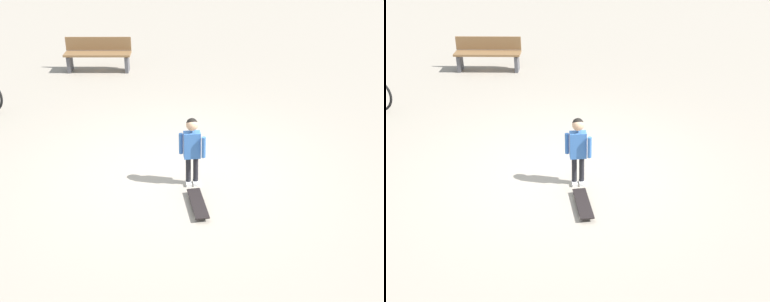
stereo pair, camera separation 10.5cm
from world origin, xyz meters
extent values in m
plane|color=#9E9384|center=(0.00, 0.00, 0.00)|extent=(50.00, 50.00, 0.00)
cylinder|color=black|center=(-0.30, 0.39, 0.24)|extent=(0.08, 0.08, 0.42)
cube|color=white|center=(-0.30, 0.42, 0.03)|extent=(0.10, 0.16, 0.05)
cylinder|color=black|center=(-0.19, 0.41, 0.24)|extent=(0.08, 0.08, 0.42)
cube|color=white|center=(-0.19, 0.44, 0.03)|extent=(0.10, 0.16, 0.05)
cube|color=#386BB7|center=(-0.24, 0.40, 0.65)|extent=(0.26, 0.17, 0.40)
cylinder|color=#386BB7|center=(-0.41, 0.48, 0.65)|extent=(0.06, 0.06, 0.32)
cylinder|color=#386BB7|center=(-0.08, 0.36, 0.65)|extent=(0.06, 0.06, 0.32)
sphere|color=tan|center=(-0.24, 0.40, 0.96)|extent=(0.17, 0.17, 0.17)
sphere|color=black|center=(-0.24, 0.39, 0.98)|extent=(0.16, 0.16, 0.16)
cube|color=black|center=(-0.33, 1.03, 0.07)|extent=(0.32, 0.77, 0.02)
cube|color=#B7B7BC|center=(-0.37, 1.28, 0.05)|extent=(0.11, 0.05, 0.02)
cube|color=#B7B7BC|center=(-0.28, 0.77, 0.05)|extent=(0.11, 0.05, 0.02)
cylinder|color=beige|center=(-0.45, 1.27, 0.03)|extent=(0.04, 0.06, 0.06)
cylinder|color=beige|center=(-0.30, 1.30, 0.03)|extent=(0.04, 0.06, 0.06)
cylinder|color=beige|center=(-0.35, 0.76, 0.03)|extent=(0.04, 0.06, 0.06)
cylinder|color=beige|center=(-0.21, 0.78, 0.03)|extent=(0.04, 0.06, 0.06)
cube|color=brown|center=(2.09, -4.87, 0.44)|extent=(1.60, 0.46, 0.05)
cube|color=brown|center=(2.09, -5.07, 0.64)|extent=(1.60, 0.06, 0.32)
cube|color=#4C4C51|center=(2.79, -4.87, 0.20)|extent=(0.08, 0.35, 0.39)
cube|color=#4C4C51|center=(1.39, -4.88, 0.20)|extent=(0.08, 0.35, 0.39)
camera|label=1|loc=(-0.28, 6.62, 3.81)|focal=45.42mm
camera|label=2|loc=(-0.39, 6.62, 3.81)|focal=45.42mm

